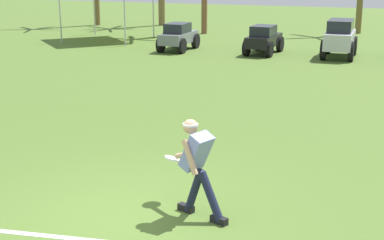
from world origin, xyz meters
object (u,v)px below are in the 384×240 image
at_px(parked_car_slot_c, 340,38).
at_px(parked_car_slot_a, 178,36).
at_px(frisbee_thrower, 197,163).
at_px(frisbee_in_flight, 173,159).
at_px(parked_car_slot_b, 264,39).

bearing_deg(parked_car_slot_c, parked_car_slot_a, -177.14).
xyz_separation_m(frisbee_thrower, frisbee_in_flight, (-0.54, 0.44, -0.14)).
distance_m(parked_car_slot_a, parked_car_slot_b, 3.45).
xyz_separation_m(frisbee_thrower, parked_car_slot_c, (0.51, 15.13, -0.05)).
height_order(frisbee_thrower, parked_car_slot_c, frisbee_thrower).
bearing_deg(frisbee_thrower, parked_car_slot_a, 111.36).
xyz_separation_m(parked_car_slot_a, parked_car_slot_c, (6.31, 0.32, 0.18)).
relative_size(frisbee_thrower, parked_car_slot_c, 0.60).
relative_size(frisbee_thrower, frisbee_in_flight, 3.92).
bearing_deg(frisbee_thrower, frisbee_in_flight, 140.63).
height_order(frisbee_thrower, frisbee_in_flight, frisbee_thrower).
height_order(frisbee_in_flight, parked_car_slot_a, parked_car_slot_a).
bearing_deg(parked_car_slot_a, parked_car_slot_b, 4.06).
relative_size(parked_car_slot_b, parked_car_slot_c, 0.96).
bearing_deg(frisbee_thrower, parked_car_slot_b, 98.88).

